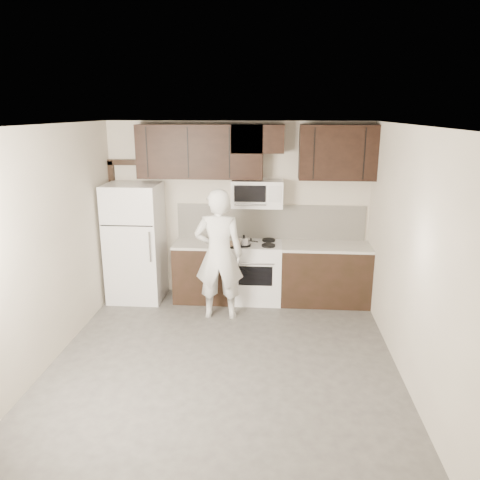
# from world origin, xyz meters

# --- Properties ---
(floor) EXTENTS (4.50, 4.50, 0.00)m
(floor) POSITION_xyz_m (0.00, 0.00, 0.00)
(floor) COLOR #494745
(floor) RESTS_ON ground
(back_wall) EXTENTS (4.00, 0.00, 4.00)m
(back_wall) POSITION_xyz_m (0.00, 2.25, 1.35)
(back_wall) COLOR #BBB19F
(back_wall) RESTS_ON ground
(ceiling) EXTENTS (4.50, 4.50, 0.00)m
(ceiling) POSITION_xyz_m (0.00, 0.00, 2.70)
(ceiling) COLOR white
(ceiling) RESTS_ON back_wall
(counter_run) EXTENTS (2.95, 0.64, 0.91)m
(counter_run) POSITION_xyz_m (0.60, 1.94, 0.46)
(counter_run) COLOR black
(counter_run) RESTS_ON floor
(stove) EXTENTS (0.76, 0.66, 0.94)m
(stove) POSITION_xyz_m (0.30, 1.94, 0.46)
(stove) COLOR white
(stove) RESTS_ON floor
(backsplash) EXTENTS (2.90, 0.02, 0.54)m
(backsplash) POSITION_xyz_m (0.50, 2.24, 1.18)
(backsplash) COLOR silver
(backsplash) RESTS_ON counter_run
(upper_cabinets) EXTENTS (3.48, 0.35, 0.78)m
(upper_cabinets) POSITION_xyz_m (0.21, 2.08, 2.28)
(upper_cabinets) COLOR black
(upper_cabinets) RESTS_ON back_wall
(microwave) EXTENTS (0.76, 0.42, 0.40)m
(microwave) POSITION_xyz_m (0.30, 2.06, 1.65)
(microwave) COLOR white
(microwave) RESTS_ON upper_cabinets
(refrigerator) EXTENTS (0.80, 0.76, 1.80)m
(refrigerator) POSITION_xyz_m (-1.55, 1.89, 0.90)
(refrigerator) COLOR white
(refrigerator) RESTS_ON floor
(door_trim) EXTENTS (0.50, 0.08, 2.12)m
(door_trim) POSITION_xyz_m (-1.92, 2.21, 1.25)
(door_trim) COLOR black
(door_trim) RESTS_ON floor
(saucepan) EXTENTS (0.30, 0.18, 0.17)m
(saucepan) POSITION_xyz_m (0.12, 1.79, 0.98)
(saucepan) COLOR silver
(saucepan) RESTS_ON stove
(baking_tray) EXTENTS (0.43, 0.33, 0.02)m
(baking_tray) POSITION_xyz_m (-0.14, 1.79, 0.92)
(baking_tray) COLOR black
(baking_tray) RESTS_ON counter_run
(pizza) EXTENTS (0.29, 0.29, 0.02)m
(pizza) POSITION_xyz_m (-0.14, 1.79, 0.94)
(pizza) COLOR tan
(pizza) RESTS_ON baking_tray
(person) EXTENTS (0.69, 0.46, 1.85)m
(person) POSITION_xyz_m (-0.20, 1.30, 0.92)
(person) COLOR white
(person) RESTS_ON floor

